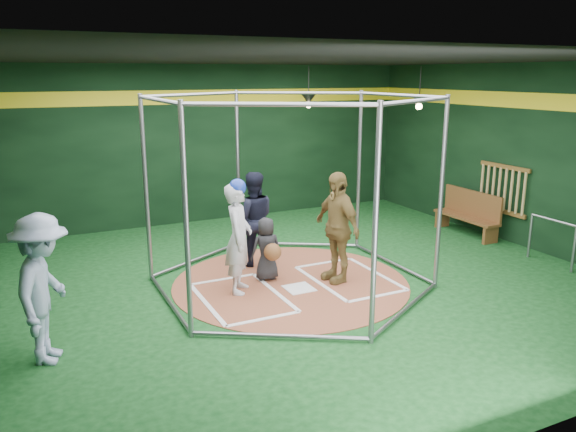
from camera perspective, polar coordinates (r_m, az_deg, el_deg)
name	(u,v)px	position (r m, az deg, el deg)	size (l,w,h in m)	color
room_shell	(291,176)	(8.68, 0.27, 4.05)	(10.10, 9.10, 3.53)	#0C3712
clay_disc	(291,283)	(9.14, 0.27, -6.80)	(3.80, 3.80, 0.01)	brown
home_plate	(299,288)	(8.89, 1.13, -7.35)	(0.43, 0.43, 0.01)	white
batter_box_left	(241,297)	(8.58, -4.75, -8.24)	(1.17, 1.77, 0.01)	white
batter_box_right	(349,278)	(9.37, 6.21, -6.28)	(1.17, 1.77, 0.01)	white
batting_cage	(291,193)	(8.72, 0.29, 2.40)	(4.05, 4.67, 3.00)	gray
bat_rack	(502,189)	(12.06, 20.94, 2.59)	(0.07, 1.25, 0.98)	brown
pendant_lamp_near	(309,99)	(12.75, 2.10, 11.77)	(0.34, 0.34, 0.90)	black
pendant_lamp_far	(419,101)	(12.40, 13.19, 11.34)	(0.34, 0.34, 0.90)	black
batter_figure	(239,236)	(8.55, -5.05, -2.08)	(0.66, 0.74, 1.77)	silver
visitor_leopard	(337,227)	(9.02, 4.98, -1.12)	(1.05, 0.44, 1.79)	#A08544
catcher_figure	(267,249)	(9.10, -2.15, -3.39)	(0.52, 0.57, 1.04)	black
umpire	(253,219)	(9.78, -3.61, -0.29)	(0.80, 0.63, 1.66)	black
bystander_blue	(44,289)	(7.08, -23.57, -6.82)	(1.15, 0.66, 1.78)	#95A8C5
dugout_bench	(469,212)	(12.34, 17.90, 0.36)	(0.37, 1.60, 0.93)	brown
steel_railing	(552,234)	(10.89, 25.25, -1.69)	(0.05, 0.97, 0.83)	gray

